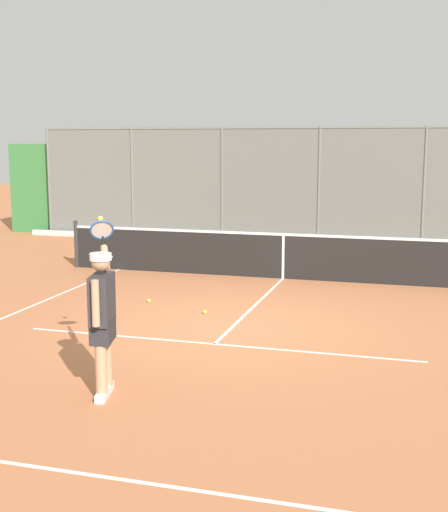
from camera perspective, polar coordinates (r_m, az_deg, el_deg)
ground_plane at (r=10.75m, az=0.63°, el=-5.95°), size 60.00×60.00×0.00m
court_line_markings at (r=9.66m, az=-1.28°, el=-7.73°), size 7.55×8.98×0.01m
fence_backdrop at (r=19.67m, az=8.09°, el=5.08°), size 19.51×1.37×3.24m
tennis_net at (r=14.46m, az=4.92°, el=0.05°), size 9.70×0.09×1.07m
tennis_player at (r=7.85m, az=-10.03°, el=-4.64°), size 0.69×1.30×1.94m
tennis_ball_mid_court at (r=12.46m, az=-6.23°, el=-3.67°), size 0.07×0.07×0.07m
tennis_ball_near_baseline at (r=11.57m, az=-1.59°, el=-4.65°), size 0.07×0.07×0.07m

